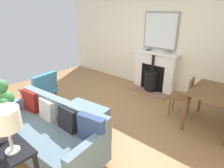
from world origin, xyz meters
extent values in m
cube|color=olive|center=(0.00, 0.00, 0.00)|extent=(4.88, 5.92, 0.01)
cube|color=silver|center=(-2.44, 0.00, 1.37)|extent=(0.12, 5.92, 2.75)
cube|color=#93664C|center=(-1.96, 0.39, 0.01)|extent=(0.34, 1.08, 0.03)
cube|color=white|center=(-2.25, 0.39, 0.51)|extent=(0.26, 1.14, 1.01)
cube|color=black|center=(-2.15, 0.39, 0.38)|extent=(0.06, 0.67, 0.70)
cylinder|color=black|center=(-2.11, 0.39, 0.29)|extent=(0.36, 0.36, 0.52)
cylinder|color=black|center=(-2.11, 0.39, 0.56)|extent=(0.38, 0.38, 0.02)
cylinder|color=black|center=(-2.11, 0.39, 0.79)|extent=(0.07, 0.07, 0.44)
cube|color=white|center=(-2.23, 0.39, 1.04)|extent=(0.31, 1.22, 0.05)
cube|color=gray|center=(-2.36, 0.39, 1.58)|extent=(0.04, 0.93, 0.92)
cube|color=silver|center=(-2.34, 0.39, 1.58)|extent=(0.01, 0.85, 0.84)
cylinder|color=#334C56|center=(-2.26, 0.14, 1.08)|extent=(0.14, 0.14, 0.04)
torus|color=#334C56|center=(-2.26, 0.14, 1.09)|extent=(0.14, 0.14, 0.01)
cylinder|color=#9E9384|center=(-2.26, 0.68, 1.09)|extent=(0.17, 0.17, 0.05)
torus|color=#9E9384|center=(-2.26, 0.68, 1.11)|extent=(0.17, 0.17, 0.01)
cylinder|color=#B2B2B7|center=(1.45, -0.36, 0.05)|extent=(0.04, 0.04, 0.10)
cylinder|color=#B2B2B7|center=(0.82, -0.42, 0.05)|extent=(0.04, 0.04, 0.10)
cylinder|color=#B2B2B7|center=(0.69, 1.18, 0.05)|extent=(0.04, 0.04, 0.10)
cube|color=slate|center=(1.07, 0.41, 0.27)|extent=(0.94, 1.95, 0.33)
cube|color=slate|center=(0.74, 0.38, 0.62)|extent=(0.30, 1.89, 0.36)
cube|color=slate|center=(1.14, -0.47, 0.53)|extent=(0.75, 0.18, 0.20)
cube|color=slate|center=(0.99, 1.29, 0.53)|extent=(0.75, 0.18, 0.20)
cube|color=maroon|center=(0.90, -0.31, 0.60)|extent=(0.18, 0.39, 0.38)
cube|color=beige|center=(0.86, 0.16, 0.59)|extent=(0.15, 0.35, 0.35)
cube|color=black|center=(0.81, 0.65, 0.60)|extent=(0.16, 0.36, 0.37)
cube|color=#334775|center=(0.77, 1.12, 0.62)|extent=(0.18, 0.42, 0.41)
cylinder|color=#B2B2B7|center=(0.47, 0.01, 0.04)|extent=(0.04, 0.04, 0.09)
cylinder|color=#B2B2B7|center=(0.39, 0.67, 0.04)|extent=(0.04, 0.04, 0.09)
cylinder|color=#B2B2B7|center=(0.05, -0.04, 0.04)|extent=(0.04, 0.04, 0.09)
cylinder|color=#B2B2B7|center=(-0.03, 0.62, 0.04)|extent=(0.04, 0.04, 0.09)
cube|color=slate|center=(0.22, 0.31, 0.25)|extent=(0.62, 0.88, 0.32)
cube|color=brown|center=(0.08, -1.41, 0.16)|extent=(0.05, 0.05, 0.32)
cube|color=brown|center=(0.59, -1.34, 0.16)|extent=(0.05, 0.05, 0.32)
cube|color=brown|center=(0.02, -0.94, 0.16)|extent=(0.05, 0.05, 0.32)
cube|color=brown|center=(0.53, -0.87, 0.16)|extent=(0.05, 0.05, 0.32)
cube|color=teal|center=(0.31, -1.14, 0.34)|extent=(0.67, 0.63, 0.08)
cube|color=teal|center=(0.27, -0.89, 0.60)|extent=(0.61, 0.22, 0.44)
cube|color=brown|center=(-0.01, -1.18, 0.43)|extent=(0.11, 0.53, 0.04)
cube|color=brown|center=(0.62, -1.10, 0.43)|extent=(0.11, 0.53, 0.04)
cylinder|color=#B2B2B7|center=(1.71, 0.98, 0.80)|extent=(0.14, 0.14, 0.02)
cylinder|color=#B2B2B7|center=(1.71, 0.98, 0.94)|extent=(0.03, 0.03, 0.25)
cylinder|color=white|center=(1.71, 0.98, 1.17)|extent=(0.27, 0.27, 0.21)
cylinder|color=#4C4C51|center=(1.69, 0.66, 0.88)|extent=(0.23, 0.23, 0.18)
sphere|color=#2D6633|center=(1.64, 0.77, 1.21)|extent=(0.14, 0.14, 0.14)
sphere|color=#387A3D|center=(1.57, 0.69, 1.24)|extent=(0.15, 0.15, 0.15)
sphere|color=#387A3D|center=(1.58, 0.63, 1.36)|extent=(0.15, 0.15, 0.15)
cylinder|color=brown|center=(-1.81, 1.75, 0.36)|extent=(0.05, 0.05, 0.72)
cylinder|color=brown|center=(-0.91, 1.75, 0.36)|extent=(0.05, 0.05, 0.72)
cube|color=brown|center=(-1.36, 2.10, 0.73)|extent=(0.99, 0.80, 0.03)
cylinder|color=brown|center=(-1.49, 1.30, 0.22)|extent=(0.04, 0.04, 0.44)
cylinder|color=brown|center=(-1.18, 1.35, 0.22)|extent=(0.04, 0.04, 0.44)
cylinder|color=brown|center=(-1.54, 1.62, 0.22)|extent=(0.04, 0.04, 0.44)
cylinder|color=brown|center=(-1.22, 1.66, 0.22)|extent=(0.04, 0.04, 0.44)
cube|color=brown|center=(-1.36, 1.48, 0.45)|extent=(0.45, 0.45, 0.02)
cube|color=brown|center=(-1.38, 1.65, 0.66)|extent=(0.36, 0.09, 0.39)
camera|label=1|loc=(2.19, 2.71, 2.13)|focal=30.31mm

